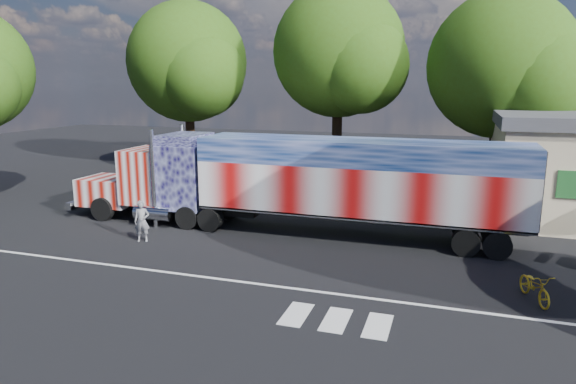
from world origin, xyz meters
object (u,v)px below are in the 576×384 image
(tree_nw_a, at_px, (189,63))
(tree_n_mid, at_px, (340,52))
(semi_truck, at_px, (300,181))
(coach_bus, at_px, (284,168))
(tree_ne_a, at_px, (504,66))
(woman, at_px, (142,221))
(bicycle, at_px, (535,286))

(tree_nw_a, relative_size, tree_n_mid, 0.96)
(semi_truck, distance_m, coach_bus, 7.37)
(semi_truck, distance_m, tree_nw_a, 20.10)
(tree_ne_a, height_order, tree_n_mid, tree_n_mid)
(tree_nw_a, xyz_separation_m, tree_n_mid, (11.72, -0.12, 0.57))
(semi_truck, relative_size, tree_ne_a, 1.79)
(coach_bus, xyz_separation_m, tree_ne_a, (11.95, 5.59, 5.92))
(semi_truck, relative_size, woman, 12.09)
(bicycle, distance_m, tree_ne_a, 18.69)
(woman, bearing_deg, tree_n_mid, 53.01)
(semi_truck, xyz_separation_m, tree_ne_a, (8.99, 12.31, 5.25))
(tree_nw_a, bearing_deg, woman, -68.05)
(semi_truck, relative_size, bicycle, 11.81)
(coach_bus, bearing_deg, tree_nw_a, 143.66)
(woman, distance_m, tree_ne_a, 22.75)
(woman, relative_size, tree_ne_a, 0.15)
(bicycle, relative_size, tree_n_mid, 0.14)
(bicycle, xyz_separation_m, tree_nw_a, (-22.22, 19.12, 7.63))
(semi_truck, xyz_separation_m, woman, (-5.97, -3.45, -1.47))
(bicycle, bearing_deg, tree_ne_a, 70.48)
(tree_n_mid, bearing_deg, woman, -104.80)
(coach_bus, height_order, bicycle, coach_bus)
(tree_n_mid, bearing_deg, semi_truck, -84.51)
(coach_bus, height_order, tree_ne_a, tree_ne_a)
(coach_bus, xyz_separation_m, bicycle, (12.11, -11.68, -1.22))
(woman, bearing_deg, coach_bus, 51.30)
(semi_truck, height_order, woman, semi_truck)
(semi_truck, relative_size, coach_bus, 1.92)
(tree_ne_a, bearing_deg, coach_bus, -154.91)
(coach_bus, distance_m, tree_nw_a, 14.09)
(semi_truck, xyz_separation_m, tree_nw_a, (-13.07, 14.15, 5.74))
(woman, relative_size, bicycle, 0.98)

